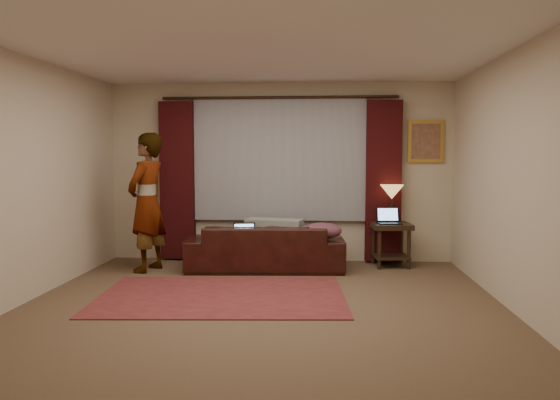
% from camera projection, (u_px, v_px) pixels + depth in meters
% --- Properties ---
extents(floor, '(5.00, 5.00, 0.01)m').
position_uv_depth(floor, '(262.00, 306.00, 5.63)').
color(floor, brown).
rests_on(floor, ground).
extents(ceiling, '(5.00, 5.00, 0.02)m').
position_uv_depth(ceiling, '(261.00, 50.00, 5.42)').
color(ceiling, silver).
rests_on(ceiling, ground).
extents(wall_back, '(5.00, 0.02, 2.60)m').
position_uv_depth(wall_back, '(280.00, 172.00, 8.01)').
color(wall_back, beige).
rests_on(wall_back, ground).
extents(wall_front, '(5.00, 0.02, 2.60)m').
position_uv_depth(wall_front, '(214.00, 200.00, 3.04)').
color(wall_front, beige).
rests_on(wall_front, ground).
extents(wall_left, '(0.02, 5.00, 2.60)m').
position_uv_depth(wall_left, '(24.00, 179.00, 5.71)').
color(wall_left, beige).
rests_on(wall_left, ground).
extents(wall_right, '(0.02, 5.00, 2.60)m').
position_uv_depth(wall_right, '(515.00, 181.00, 5.35)').
color(wall_right, beige).
rests_on(wall_right, ground).
extents(sheer_curtain, '(2.50, 0.05, 1.80)m').
position_uv_depth(sheer_curtain, '(279.00, 159.00, 7.94)').
color(sheer_curtain, '#93939A').
rests_on(sheer_curtain, wall_back).
extents(drape_left, '(0.50, 0.14, 2.30)m').
position_uv_depth(drape_left, '(177.00, 181.00, 8.02)').
color(drape_left, '#350A0C').
rests_on(drape_left, floor).
extents(drape_right, '(0.50, 0.14, 2.30)m').
position_uv_depth(drape_right, '(383.00, 181.00, 7.80)').
color(drape_right, '#350A0C').
rests_on(drape_right, floor).
extents(curtain_rod, '(0.04, 0.04, 3.40)m').
position_uv_depth(curtain_rod, '(279.00, 97.00, 7.81)').
color(curtain_rod, '#311E12').
rests_on(curtain_rod, wall_back).
extents(picture_frame, '(0.50, 0.04, 0.60)m').
position_uv_depth(picture_frame, '(426.00, 141.00, 7.79)').
color(picture_frame, gold).
rests_on(picture_frame, wall_back).
extents(sofa, '(2.17, 1.04, 0.85)m').
position_uv_depth(sofa, '(265.00, 238.00, 7.39)').
color(sofa, black).
rests_on(sofa, floor).
extents(throw_blanket, '(0.83, 0.48, 0.09)m').
position_uv_depth(throw_blanket, '(274.00, 206.00, 7.53)').
color(throw_blanket, gray).
rests_on(throw_blanket, sofa).
extents(clothing_pile, '(0.57, 0.47, 0.22)m').
position_uv_depth(clothing_pile, '(322.00, 232.00, 7.27)').
color(clothing_pile, brown).
rests_on(clothing_pile, sofa).
extents(laptop_sofa, '(0.35, 0.37, 0.21)m').
position_uv_depth(laptop_sofa, '(245.00, 232.00, 7.23)').
color(laptop_sofa, black).
rests_on(laptop_sofa, sofa).
extents(area_rug, '(2.80, 1.96, 0.01)m').
position_uv_depth(area_rug, '(222.00, 295.00, 6.02)').
color(area_rug, maroon).
rests_on(area_rug, floor).
extents(end_table, '(0.58, 0.58, 0.61)m').
position_uv_depth(end_table, '(391.00, 245.00, 7.61)').
color(end_table, black).
rests_on(end_table, floor).
extents(tiffany_lamp, '(0.39, 0.39, 0.53)m').
position_uv_depth(tiffany_lamp, '(392.00, 204.00, 7.67)').
color(tiffany_lamp, olive).
rests_on(tiffany_lamp, end_table).
extents(laptop_table, '(0.35, 0.37, 0.23)m').
position_uv_depth(laptop_table, '(390.00, 216.00, 7.50)').
color(laptop_table, black).
rests_on(laptop_table, end_table).
extents(person, '(0.67, 0.67, 1.85)m').
position_uv_depth(person, '(147.00, 202.00, 7.27)').
color(person, gray).
rests_on(person, floor).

